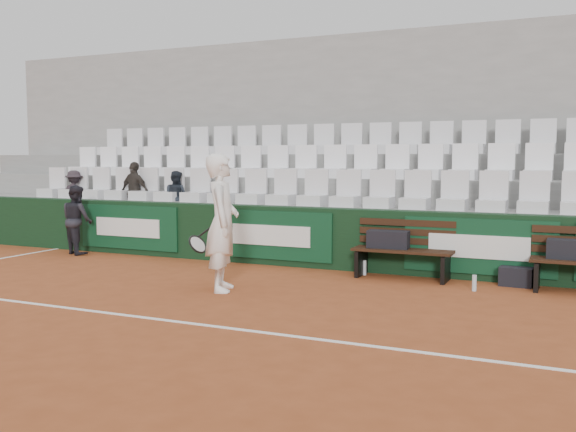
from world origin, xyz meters
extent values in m
plane|color=brown|center=(0.00, 0.00, 0.00)|extent=(80.00, 80.00, 0.00)
cube|color=white|center=(0.00, 0.00, 0.00)|extent=(18.00, 0.06, 0.01)
cube|color=black|center=(0.00, 4.00, 0.50)|extent=(18.00, 0.30, 1.00)
cube|color=#0C381E|center=(-3.20, 3.83, 0.52)|extent=(2.20, 0.04, 0.82)
cube|color=#0C381E|center=(-0.20, 3.83, 0.52)|extent=(2.20, 0.04, 0.82)
cube|color=#0C381E|center=(3.20, 3.83, 0.52)|extent=(2.20, 0.04, 0.82)
cube|color=gray|center=(0.00, 4.62, 0.50)|extent=(18.00, 0.95, 1.00)
cube|color=gray|center=(0.00, 5.58, 0.72)|extent=(18.00, 0.95, 1.45)
cube|color=gray|center=(0.00, 6.53, 0.95)|extent=(18.00, 0.95, 1.90)
cube|color=gray|center=(0.00, 7.15, 2.20)|extent=(18.00, 0.30, 4.40)
cube|color=silver|center=(0.00, 4.45, 1.31)|extent=(11.90, 0.44, 0.63)
cube|color=white|center=(0.00, 5.40, 1.77)|extent=(11.90, 0.44, 0.63)
cube|color=silver|center=(0.00, 6.35, 2.21)|extent=(11.90, 0.44, 0.63)
cube|color=black|center=(2.13, 3.58, 0.23)|extent=(1.50, 0.56, 0.45)
cube|color=black|center=(1.89, 3.62, 0.58)|extent=(0.64, 0.30, 0.27)
cube|color=black|center=(4.43, 3.59, 0.58)|extent=(0.58, 0.28, 0.26)
cube|color=black|center=(3.75, 3.70, 0.14)|extent=(0.46, 0.30, 0.27)
cylinder|color=silver|center=(1.51, 3.63, 0.12)|extent=(0.07, 0.07, 0.23)
cylinder|color=silver|center=(3.26, 3.09, 0.11)|extent=(0.06, 0.06, 0.22)
imported|color=white|center=(0.09, 1.70, 0.94)|extent=(0.70, 0.81, 1.88)
torus|color=black|center=(-0.31, 1.70, 0.62)|extent=(0.19, 0.30, 0.26)
cylinder|color=black|center=(-0.18, 1.70, 0.81)|extent=(0.26, 0.03, 0.20)
imported|color=black|center=(-4.15, 3.50, 0.66)|extent=(0.79, 0.71, 1.32)
imported|color=#282026|center=(-5.12, 4.50, 1.51)|extent=(0.73, 0.54, 1.02)
imported|color=#302B26|center=(-3.55, 4.50, 1.60)|extent=(0.74, 0.39, 1.20)
imported|color=black|center=(-2.58, 4.50, 1.51)|extent=(0.51, 0.41, 1.03)
camera|label=1|loc=(4.52, -5.86, 1.82)|focal=40.00mm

